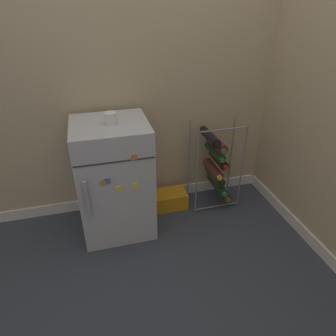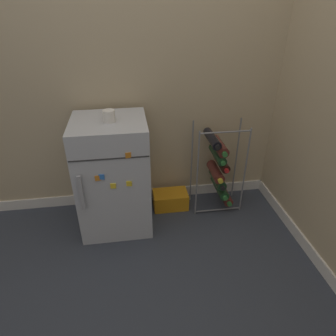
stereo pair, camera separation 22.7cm
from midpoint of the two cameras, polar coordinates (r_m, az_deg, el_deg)
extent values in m
plane|color=#333842|center=(2.27, 2.96, -13.40)|extent=(14.00, 14.00, 0.00)
cube|color=tan|center=(2.24, 0.84, 22.02)|extent=(6.89, 0.06, 2.50)
cube|color=silver|center=(2.65, 0.78, -4.82)|extent=(6.89, 0.01, 0.09)
cube|color=#B7BABF|center=(2.19, -7.45, -1.51)|extent=(0.50, 0.47, 0.85)
cube|color=#2D2D2D|center=(1.85, -7.72, 1.62)|extent=(0.49, 0.00, 0.01)
cube|color=#9E9EA3|center=(1.96, -13.02, -4.72)|extent=(0.02, 0.02, 0.25)
cube|color=blue|center=(1.91, -9.26, -1.80)|extent=(0.04, 0.01, 0.04)
cube|color=yellow|center=(1.95, -7.15, -3.53)|extent=(0.04, 0.01, 0.04)
cube|color=orange|center=(1.85, -4.11, 2.34)|extent=(0.04, 0.01, 0.04)
cube|color=yellow|center=(1.95, -4.14, -3.11)|extent=(0.04, 0.01, 0.04)
cube|color=orange|center=(1.92, -9.99, -2.03)|extent=(0.04, 0.01, 0.04)
cylinder|color=slate|center=(2.30, 8.41, -1.54)|extent=(0.01, 0.01, 0.74)
cylinder|color=slate|center=(2.43, 17.06, -0.80)|extent=(0.01, 0.01, 0.74)
cylinder|color=slate|center=(2.47, 7.14, 0.89)|extent=(0.01, 0.01, 0.74)
cylinder|color=slate|center=(2.59, 15.31, 1.47)|extent=(0.01, 0.01, 0.74)
cylinder|color=slate|center=(2.55, 11.98, -7.86)|extent=(0.38, 0.01, 0.01)
cylinder|color=slate|center=(2.21, 13.87, 6.59)|extent=(0.38, 0.01, 0.01)
cylinder|color=#56231E|center=(2.61, 13.09, -4.89)|extent=(0.07, 0.26, 0.07)
cylinder|color=#2D7033|center=(2.50, 14.20, -6.74)|extent=(0.04, 0.02, 0.04)
cylinder|color=#19381E|center=(2.55, 12.33, -3.68)|extent=(0.08, 0.28, 0.08)
cylinder|color=#2D7033|center=(2.44, 13.52, -5.66)|extent=(0.04, 0.02, 0.04)
cylinder|color=#19381E|center=(2.50, 11.98, -2.02)|extent=(0.08, 0.26, 0.08)
cylinder|color=black|center=(2.39, 13.09, -3.82)|extent=(0.04, 0.02, 0.04)
cylinder|color=#56231E|center=(2.46, 11.65, -0.78)|extent=(0.08, 0.25, 0.08)
cylinder|color=gold|center=(2.35, 12.72, -2.49)|extent=(0.04, 0.02, 0.04)
cylinder|color=black|center=(2.43, 12.76, 1.04)|extent=(0.07, 0.25, 0.07)
cylinder|color=red|center=(2.32, 13.89, -0.59)|extent=(0.03, 0.02, 0.03)
cylinder|color=#19381E|center=(2.38, 12.12, 2.50)|extent=(0.07, 0.26, 0.07)
cylinder|color=#2D7033|center=(2.27, 13.30, 0.82)|extent=(0.03, 0.02, 0.03)
cylinder|color=#56231E|center=(2.35, 12.45, 4.03)|extent=(0.08, 0.26, 0.08)
cylinder|color=#2D7033|center=(2.24, 13.63, 2.46)|extent=(0.04, 0.02, 0.04)
cylinder|color=black|center=(2.31, 11.20, 5.45)|extent=(0.07, 0.28, 0.07)
cylinder|color=black|center=(2.18, 12.43, 3.81)|extent=(0.03, 0.02, 0.03)
cube|color=orange|center=(2.53, 3.03, -6.10)|extent=(0.28, 0.18, 0.14)
cylinder|color=silver|center=(1.97, -7.93, 9.72)|extent=(0.08, 0.08, 0.08)
camera|label=1|loc=(0.11, -87.14, 1.66)|focal=32.00mm
camera|label=2|loc=(0.11, 92.86, -1.66)|focal=32.00mm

